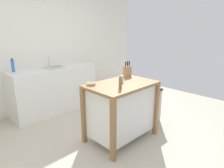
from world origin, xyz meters
The scene contains 11 objects.
ground_plane centered at (0.00, 0.00, 0.00)m, with size 6.21×6.21×0.00m, color #BCB29E.
wall_back centered at (0.00, 2.01, 1.30)m, with size 5.21×0.10×2.60m, color silver.
kitchen_island centered at (0.21, -0.04, 0.49)m, with size 1.01×0.67×0.88m.
knife_block centered at (0.59, 0.19, 0.97)m, with size 0.11×0.09×0.25m.
bowl_ceramic_wide centered at (-0.17, 0.20, 0.90)m, with size 0.12×0.12×0.04m.
drinking_cup centered at (0.25, 0.01, 0.93)m, with size 0.07×0.07×0.10m.
pepper_grinder centered at (0.01, -0.20, 0.97)m, with size 0.04×0.04×0.18m.
trash_bin centered at (0.95, -0.04, 0.32)m, with size 0.36×0.28×0.63m.
sink_counter centered at (0.03, 1.66, 0.45)m, with size 1.69×0.60×0.90m.
sink_faucet centered at (0.03, 1.80, 1.01)m, with size 0.02×0.02×0.22m.
bottle_hand_soap centered at (-0.66, 1.76, 1.01)m, with size 0.05×0.05×0.24m.
Camera 1 is at (-1.78, -1.86, 1.64)m, focal length 31.12 mm.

